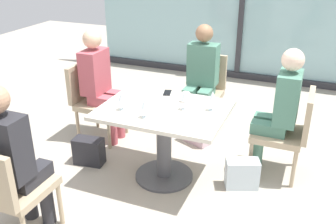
# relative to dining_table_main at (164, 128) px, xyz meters

# --- Properties ---
(ground_plane) EXTENTS (12.00, 12.00, 0.00)m
(ground_plane) POSITION_rel_dining_table_main_xyz_m (0.00, 0.00, -0.53)
(ground_plane) COLOR #A89E8E
(window_wall_backdrop) EXTENTS (4.93, 0.10, 2.70)m
(window_wall_backdrop) POSITION_rel_dining_table_main_xyz_m (0.00, 3.20, 0.68)
(window_wall_backdrop) COLOR #8DB7BC
(window_wall_backdrop) RESTS_ON ground_plane
(dining_table_main) EXTENTS (1.13, 0.86, 0.73)m
(dining_table_main) POSITION_rel_dining_table_main_xyz_m (0.00, 0.00, 0.00)
(dining_table_main) COLOR silver
(dining_table_main) RESTS_ON ground_plane
(chair_far_left) EXTENTS (0.50, 0.46, 0.87)m
(chair_far_left) POSITION_rel_dining_table_main_xyz_m (-1.07, 0.49, -0.03)
(chair_far_left) COLOR tan
(chair_far_left) RESTS_ON ground_plane
(chair_far_right) EXTENTS (0.50, 0.46, 0.87)m
(chair_far_right) POSITION_rel_dining_table_main_xyz_m (1.07, 0.49, -0.03)
(chair_far_right) COLOR tan
(chair_far_right) RESTS_ON ground_plane
(chair_near_window) EXTENTS (0.46, 0.51, 0.87)m
(chair_near_window) POSITION_rel_dining_table_main_xyz_m (0.00, 1.23, -0.03)
(chair_near_window) COLOR tan
(chair_near_window) RESTS_ON ground_plane
(chair_front_left) EXTENTS (0.46, 0.50, 0.87)m
(chair_front_left) POSITION_rel_dining_table_main_xyz_m (-0.71, -1.23, -0.03)
(chair_front_left) COLOR tan
(chair_front_left) RESTS_ON ground_plane
(person_far_left) EXTENTS (0.39, 0.34, 1.26)m
(person_far_left) POSITION_rel_dining_table_main_xyz_m (-0.96, 0.49, 0.17)
(person_far_left) COLOR #B24C56
(person_far_left) RESTS_ON ground_plane
(person_far_right) EXTENTS (0.39, 0.34, 1.26)m
(person_far_right) POSITION_rel_dining_table_main_xyz_m (0.96, 0.49, 0.17)
(person_far_right) COLOR #4C7F6B
(person_far_right) RESTS_ON ground_plane
(person_near_window) EXTENTS (0.34, 0.39, 1.26)m
(person_near_window) POSITION_rel_dining_table_main_xyz_m (-0.00, 1.12, 0.17)
(person_near_window) COLOR #4C7F6B
(person_near_window) RESTS_ON ground_plane
(person_front_left) EXTENTS (0.34, 0.39, 1.26)m
(person_front_left) POSITION_rel_dining_table_main_xyz_m (-0.71, -1.12, 0.17)
(person_front_left) COLOR #28282D
(person_front_left) RESTS_ON ground_plane
(wine_glass_0) EXTENTS (0.07, 0.07, 0.18)m
(wine_glass_0) POSITION_rel_dining_table_main_xyz_m (0.18, 0.04, 0.33)
(wine_glass_0) COLOR silver
(wine_glass_0) RESTS_ON dining_table_main
(wine_glass_1) EXTENTS (0.07, 0.07, 0.18)m
(wine_glass_1) POSITION_rel_dining_table_main_xyz_m (0.42, 0.12, 0.33)
(wine_glass_1) COLOR silver
(wine_glass_1) RESTS_ON dining_table_main
(wine_glass_2) EXTENTS (0.07, 0.07, 0.18)m
(wine_glass_2) POSITION_rel_dining_table_main_xyz_m (-0.33, -0.17, 0.33)
(wine_glass_2) COLOR silver
(wine_glass_2) RESTS_ON dining_table_main
(wine_glass_3) EXTENTS (0.07, 0.07, 0.18)m
(wine_glass_3) POSITION_rel_dining_table_main_xyz_m (-0.07, -0.24, 0.33)
(wine_glass_3) COLOR silver
(wine_glass_3) RESTS_ON dining_table_main
(coffee_cup) EXTENTS (0.08, 0.08, 0.09)m
(coffee_cup) POSITION_rel_dining_table_main_xyz_m (0.13, 0.22, 0.25)
(coffee_cup) COLOR white
(coffee_cup) RESTS_ON dining_table_main
(cell_phone_on_table) EXTENTS (0.10, 0.16, 0.01)m
(cell_phone_on_table) POSITION_rel_dining_table_main_xyz_m (-0.11, 0.35, 0.20)
(cell_phone_on_table) COLOR black
(cell_phone_on_table) RESTS_ON dining_table_main
(handbag_0) EXTENTS (0.32, 0.19, 0.28)m
(handbag_0) POSITION_rel_dining_table_main_xyz_m (-0.81, -0.06, -0.39)
(handbag_0) COLOR #232328
(handbag_0) RESTS_ON ground_plane
(handbag_1) EXTENTS (0.34, 0.26, 0.28)m
(handbag_1) POSITION_rel_dining_table_main_xyz_m (0.73, 0.12, -0.39)
(handbag_1) COLOR silver
(handbag_1) RESTS_ON ground_plane
(handbag_2) EXTENTS (0.34, 0.27, 0.28)m
(handbag_2) POSITION_rel_dining_table_main_xyz_m (0.09, 0.77, -0.39)
(handbag_2) COLOR beige
(handbag_2) RESTS_ON ground_plane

